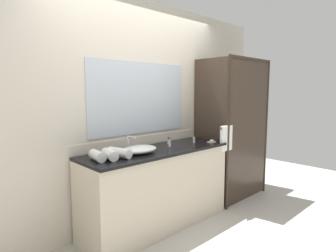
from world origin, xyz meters
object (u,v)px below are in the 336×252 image
(faucet, at_px, (129,145))
(rolled_towel_far_edge, at_px, (119,153))
(sink_basin, at_px, (139,149))
(amenity_bottle_body_wash, at_px, (169,141))
(rolled_towel_middle, at_px, (110,155))
(soap_dish, at_px, (212,141))
(amenity_bottle_shampoo, at_px, (170,143))
(amenity_bottle_lotion, at_px, (194,139))
(rolled_towel_near_edge, at_px, (97,156))

(faucet, bearing_deg, rolled_towel_far_edge, -142.11)
(sink_basin, relative_size, amenity_bottle_body_wash, 4.70)
(rolled_towel_middle, bearing_deg, soap_dish, -4.34)
(amenity_bottle_shampoo, relative_size, rolled_towel_middle, 0.41)
(rolled_towel_middle, bearing_deg, rolled_towel_far_edge, 0.63)
(amenity_bottle_lotion, height_order, rolled_towel_far_edge, rolled_towel_far_edge)
(faucet, height_order, amenity_bottle_body_wash, faucet)
(sink_basin, distance_m, amenity_bottle_lotion, 0.87)
(rolled_towel_middle, bearing_deg, rolled_towel_near_edge, 160.66)
(faucet, xyz_separation_m, rolled_towel_near_edge, (-0.48, -0.17, -0.01))
(amenity_bottle_lotion, bearing_deg, rolled_towel_near_edge, 179.28)
(soap_dish, bearing_deg, amenity_bottle_body_wash, 150.16)
(amenity_bottle_lotion, height_order, rolled_towel_near_edge, rolled_towel_near_edge)
(amenity_bottle_shampoo, distance_m, rolled_towel_far_edge, 0.73)
(soap_dish, xyz_separation_m, rolled_towel_near_edge, (-1.54, 0.15, 0.03))
(soap_dish, bearing_deg, amenity_bottle_shampoo, 164.72)
(amenity_bottle_lotion, relative_size, amenity_bottle_body_wash, 1.08)
(faucet, distance_m, rolled_towel_far_edge, 0.33)
(soap_dish, height_order, amenity_bottle_lotion, amenity_bottle_lotion)
(rolled_towel_far_edge, bearing_deg, faucet, 37.89)
(amenity_bottle_shampoo, height_order, rolled_towel_far_edge, same)
(sink_basin, xyz_separation_m, amenity_bottle_shampoo, (0.47, 0.03, 0.01))
(rolled_towel_near_edge, bearing_deg, faucet, 19.00)
(amenity_bottle_body_wash, bearing_deg, soap_dish, -29.84)
(soap_dish, height_order, rolled_towel_far_edge, rolled_towel_far_edge)
(rolled_towel_near_edge, xyz_separation_m, rolled_towel_far_edge, (0.22, -0.04, 0.00))
(sink_basin, relative_size, faucet, 2.37)
(amenity_bottle_shampoo, xyz_separation_m, rolled_towel_middle, (-0.84, -0.05, 0.00))
(amenity_bottle_lotion, relative_size, amenity_bottle_shampoo, 0.96)
(rolled_towel_middle, bearing_deg, amenity_bottle_body_wash, 10.44)
(amenity_bottle_lotion, xyz_separation_m, rolled_towel_far_edge, (-1.13, -0.02, 0.00))
(faucet, relative_size, soap_dish, 1.70)
(rolled_towel_near_edge, bearing_deg, rolled_towel_middle, -19.34)
(soap_dish, distance_m, rolled_towel_near_edge, 1.55)
(amenity_bottle_body_wash, xyz_separation_m, rolled_towel_near_edge, (-1.05, -0.13, 0.01))
(amenity_bottle_body_wash, distance_m, rolled_towel_near_edge, 1.06)
(amenity_bottle_body_wash, bearing_deg, rolled_towel_near_edge, -172.70)
(amenity_bottle_shampoo, distance_m, rolled_towel_near_edge, 0.95)
(sink_basin, relative_size, amenity_bottle_lotion, 4.37)
(soap_dish, bearing_deg, rolled_towel_far_edge, 175.25)
(sink_basin, height_order, rolled_towel_far_edge, rolled_towel_far_edge)
(faucet, distance_m, amenity_bottle_body_wash, 0.57)
(amenity_bottle_body_wash, relative_size, rolled_towel_far_edge, 0.34)
(sink_basin, bearing_deg, rolled_towel_far_edge, -176.25)
(sink_basin, relative_size, amenity_bottle_shampoo, 4.17)
(faucet, relative_size, amenity_bottle_lotion, 1.84)
(soap_dish, xyz_separation_m, amenity_bottle_shampoo, (-0.59, 0.16, 0.03))
(rolled_towel_far_edge, bearing_deg, soap_dish, -4.75)
(rolled_towel_near_edge, relative_size, rolled_towel_far_edge, 0.84)
(soap_dish, bearing_deg, rolled_towel_near_edge, 174.55)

